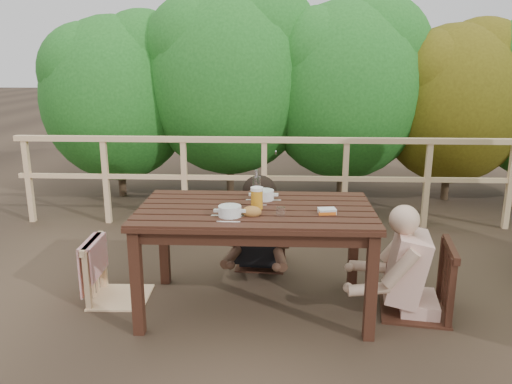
{
  "coord_description": "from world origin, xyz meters",
  "views": [
    {
      "loc": [
        0.17,
        -3.52,
        1.84
      ],
      "look_at": [
        0.0,
        0.05,
        0.9
      ],
      "focal_mm": 35.59,
      "sensor_mm": 36.0,
      "label": 1
    }
  ],
  "objects_px": {
    "butter_tub": "(327,212)",
    "soup_far": "(263,196)",
    "chair_left": "(117,244)",
    "bread_roll": "(252,212)",
    "soup_near": "(230,212)",
    "table": "(256,260)",
    "woman": "(261,194)",
    "chair_far": "(261,219)",
    "beer_glass": "(257,199)",
    "tumbler": "(281,212)",
    "bottle": "(256,186)",
    "chair_right": "(419,247)",
    "diner_right": "(425,226)"
  },
  "relations": [
    {
      "from": "soup_far",
      "to": "butter_tub",
      "type": "bearing_deg",
      "value": -37.19
    },
    {
      "from": "table",
      "to": "chair_far",
      "type": "distance_m",
      "value": 0.84
    },
    {
      "from": "woman",
      "to": "bottle",
      "type": "bearing_deg",
      "value": 92.96
    },
    {
      "from": "chair_left",
      "to": "bread_roll",
      "type": "bearing_deg",
      "value": -107.58
    },
    {
      "from": "chair_far",
      "to": "soup_near",
      "type": "height_order",
      "value": "chair_far"
    },
    {
      "from": "table",
      "to": "soup_near",
      "type": "height_order",
      "value": "soup_near"
    },
    {
      "from": "butter_tub",
      "to": "soup_far",
      "type": "bearing_deg",
      "value": 134.07
    },
    {
      "from": "bread_roll",
      "to": "woman",
      "type": "bearing_deg",
      "value": 88.4
    },
    {
      "from": "diner_right",
      "to": "soup_far",
      "type": "height_order",
      "value": "diner_right"
    },
    {
      "from": "beer_glass",
      "to": "soup_far",
      "type": "bearing_deg",
      "value": 80.72
    },
    {
      "from": "table",
      "to": "soup_far",
      "type": "xyz_separation_m",
      "value": [
        0.05,
        0.21,
        0.44
      ]
    },
    {
      "from": "table",
      "to": "woman",
      "type": "xyz_separation_m",
      "value": [
        0.01,
        0.86,
        0.27
      ]
    },
    {
      "from": "chair_right",
      "to": "woman",
      "type": "relative_size",
      "value": 0.77
    },
    {
      "from": "chair_far",
      "to": "soup_near",
      "type": "xyz_separation_m",
      "value": [
        -0.18,
        -1.06,
        0.39
      ]
    },
    {
      "from": "chair_right",
      "to": "beer_glass",
      "type": "height_order",
      "value": "chair_right"
    },
    {
      "from": "soup_near",
      "to": "table",
      "type": "bearing_deg",
      "value": 53.13
    },
    {
      "from": "table",
      "to": "soup_near",
      "type": "distance_m",
      "value": 0.52
    },
    {
      "from": "chair_far",
      "to": "bottle",
      "type": "distance_m",
      "value": 0.82
    },
    {
      "from": "soup_far",
      "to": "bottle",
      "type": "height_order",
      "value": "bottle"
    },
    {
      "from": "chair_right",
      "to": "woman",
      "type": "bearing_deg",
      "value": -117.35
    },
    {
      "from": "diner_right",
      "to": "tumbler",
      "type": "relative_size",
      "value": 18.65
    },
    {
      "from": "diner_right",
      "to": "soup_near",
      "type": "distance_m",
      "value": 1.41
    },
    {
      "from": "chair_left",
      "to": "woman",
      "type": "bearing_deg",
      "value": -56.98
    },
    {
      "from": "soup_far",
      "to": "chair_far",
      "type": "bearing_deg",
      "value": 93.5
    },
    {
      "from": "woman",
      "to": "tumbler",
      "type": "bearing_deg",
      "value": 103.24
    },
    {
      "from": "table",
      "to": "chair_far",
      "type": "bearing_deg",
      "value": 89.24
    },
    {
      "from": "bottle",
      "to": "butter_tub",
      "type": "distance_m",
      "value": 0.6
    },
    {
      "from": "chair_left",
      "to": "diner_right",
      "type": "distance_m",
      "value": 2.31
    },
    {
      "from": "table",
      "to": "tumbler",
      "type": "relative_size",
      "value": 23.39
    },
    {
      "from": "table",
      "to": "beer_glass",
      "type": "relative_size",
      "value": 9.79
    },
    {
      "from": "diner_right",
      "to": "bottle",
      "type": "height_order",
      "value": "diner_right"
    },
    {
      "from": "soup_near",
      "to": "bread_roll",
      "type": "bearing_deg",
      "value": 11.41
    },
    {
      "from": "beer_glass",
      "to": "bottle",
      "type": "bearing_deg",
      "value": 93.34
    },
    {
      "from": "beer_glass",
      "to": "tumbler",
      "type": "bearing_deg",
      "value": -41.71
    },
    {
      "from": "woman",
      "to": "bottle",
      "type": "xyz_separation_m",
      "value": [
        -0.01,
        -0.69,
        0.25
      ]
    },
    {
      "from": "woman",
      "to": "bottle",
      "type": "distance_m",
      "value": 0.73
    },
    {
      "from": "soup_near",
      "to": "beer_glass",
      "type": "xyz_separation_m",
      "value": [
        0.18,
        0.19,
        0.04
      ]
    },
    {
      "from": "chair_right",
      "to": "bread_roll",
      "type": "bearing_deg",
      "value": -72.23
    },
    {
      "from": "diner_right",
      "to": "beer_glass",
      "type": "distance_m",
      "value": 1.23
    },
    {
      "from": "bottle",
      "to": "chair_far",
      "type": "bearing_deg",
      "value": 88.88
    },
    {
      "from": "tumbler",
      "to": "bread_roll",
      "type": "bearing_deg",
      "value": -177.22
    },
    {
      "from": "butter_tub",
      "to": "bread_roll",
      "type": "bearing_deg",
      "value": 177.88
    },
    {
      "from": "bottle",
      "to": "beer_glass",
      "type": "bearing_deg",
      "value": -86.66
    },
    {
      "from": "chair_right",
      "to": "soup_near",
      "type": "xyz_separation_m",
      "value": [
        -1.36,
        -0.22,
        0.32
      ]
    },
    {
      "from": "bread_roll",
      "to": "butter_tub",
      "type": "bearing_deg",
      "value": 6.62
    },
    {
      "from": "bottle",
      "to": "butter_tub",
      "type": "height_order",
      "value": "bottle"
    },
    {
      "from": "woman",
      "to": "bread_roll",
      "type": "xyz_separation_m",
      "value": [
        -0.03,
        -1.05,
        0.16
      ]
    },
    {
      "from": "chair_far",
      "to": "diner_right",
      "type": "xyz_separation_m",
      "value": [
        1.21,
        -0.84,
        0.24
      ]
    },
    {
      "from": "chair_left",
      "to": "soup_far",
      "type": "bearing_deg",
      "value": -86.41
    },
    {
      "from": "bread_roll",
      "to": "bottle",
      "type": "xyz_separation_m",
      "value": [
        0.02,
        0.36,
        0.09
      ]
    }
  ]
}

